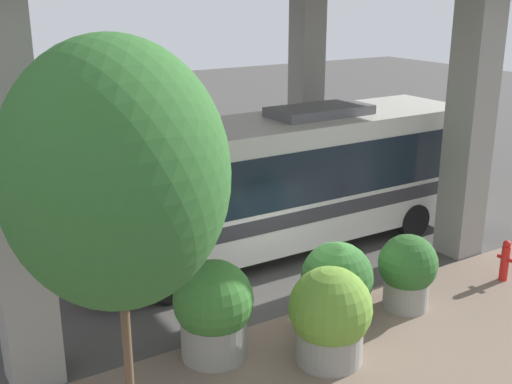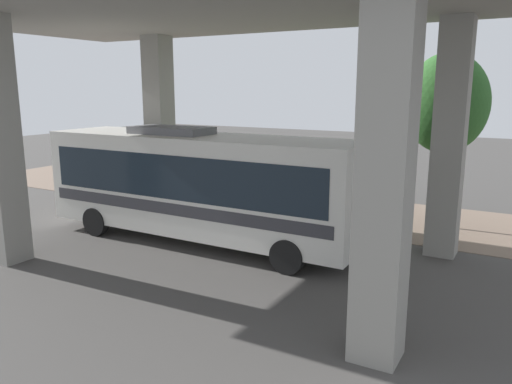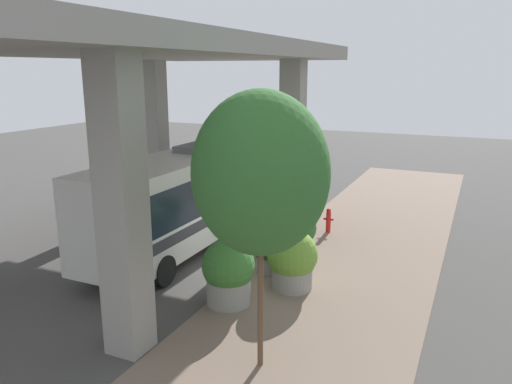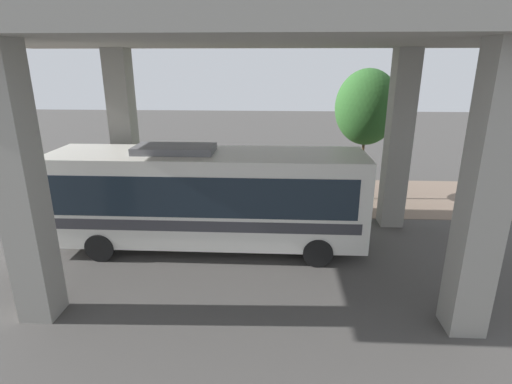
% 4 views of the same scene
% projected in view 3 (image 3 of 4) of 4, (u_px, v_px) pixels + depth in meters
% --- Properties ---
extents(ground_plane, '(80.00, 80.00, 0.00)m').
position_uv_depth(ground_plane, '(247.00, 271.00, 16.95)').
color(ground_plane, '#474442').
rests_on(ground_plane, ground).
extents(sidewalk_strip, '(6.00, 40.00, 0.02)m').
position_uv_depth(sidewalk_strip, '(333.00, 286.00, 15.74)').
color(sidewalk_strip, '#7A6656').
rests_on(sidewalk_strip, ground).
extents(overpass, '(9.40, 19.12, 7.68)m').
position_uv_depth(overpass, '(140.00, 68.00, 16.95)').
color(overpass, gray).
rests_on(overpass, ground).
extents(bus, '(2.80, 11.02, 3.81)m').
position_uv_depth(bus, '(192.00, 192.00, 19.23)').
color(bus, silver).
rests_on(bus, ground).
extents(fire_hydrant, '(0.42, 0.20, 1.05)m').
position_uv_depth(fire_hydrant, '(328.00, 220.00, 20.79)').
color(fire_hydrant, red).
rests_on(fire_hydrant, ground).
extents(planter_front, '(1.29, 1.29, 1.72)m').
position_uv_depth(planter_front, '(299.00, 232.00, 18.14)').
color(planter_front, gray).
rests_on(planter_front, ground).
extents(planter_middle, '(1.57, 1.57, 1.90)m').
position_uv_depth(planter_middle, '(292.00, 260.00, 15.38)').
color(planter_middle, gray).
rests_on(planter_middle, ground).
extents(planter_back, '(1.53, 1.53, 1.96)m').
position_uv_depth(planter_back, '(228.00, 272.00, 14.33)').
color(planter_back, gray).
rests_on(planter_back, ground).
extents(planter_extra, '(1.52, 1.52, 1.79)m').
position_uv_depth(planter_extra, '(273.00, 246.00, 16.75)').
color(planter_extra, gray).
rests_on(planter_extra, ground).
extents(street_tree_near, '(2.94, 2.94, 6.30)m').
position_uv_depth(street_tree_near, '(261.00, 174.00, 10.46)').
color(street_tree_near, brown).
rests_on(street_tree_near, ground).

